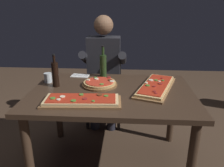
{
  "coord_description": "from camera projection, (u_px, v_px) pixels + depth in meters",
  "views": [
    {
      "loc": [
        0.12,
        -1.79,
        1.46
      ],
      "look_at": [
        0.0,
        0.05,
        0.79
      ],
      "focal_mm": 35.97,
      "sensor_mm": 36.0,
      "label": 1
    }
  ],
  "objects": [
    {
      "name": "pizza_round_far",
      "position": [
        100.0,
        83.0,
        2.06
      ],
      "size": [
        0.32,
        0.32,
        0.05
      ],
      "color": "brown",
      "rests_on": "dining_table"
    },
    {
      "name": "diner_chair",
      "position": [
        105.0,
        84.0,
        2.83
      ],
      "size": [
        0.44,
        0.44,
        0.87
      ],
      "color": "black",
      "rests_on": "ground_plane"
    },
    {
      "name": "pizza_rectangular_left",
      "position": [
        156.0,
        86.0,
        1.98
      ],
      "size": [
        0.44,
        0.68,
        0.05
      ],
      "color": "olive",
      "rests_on": "dining_table"
    },
    {
      "name": "wine_bottle_dark",
      "position": [
        55.0,
        74.0,
        2.0
      ],
      "size": [
        0.06,
        0.06,
        0.3
      ],
      "color": "black",
      "rests_on": "dining_table"
    },
    {
      "name": "ground_plane",
      "position": [
        112.0,
        161.0,
        2.19
      ],
      "size": [
        6.4,
        6.4,
        0.0
      ],
      "primitive_type": "plane",
      "color": "#4C3828"
    },
    {
      "name": "oil_bottle_amber",
      "position": [
        103.0,
        65.0,
        2.28
      ],
      "size": [
        0.07,
        0.07,
        0.32
      ],
      "color": "#233819",
      "rests_on": "dining_table"
    },
    {
      "name": "seated_diner",
      "position": [
        104.0,
        67.0,
        2.63
      ],
      "size": [
        0.53,
        0.41,
        1.33
      ],
      "color": "#23232D",
      "rests_on": "ground_plane"
    },
    {
      "name": "tumbler_near_camera",
      "position": [
        48.0,
        78.0,
        2.13
      ],
      "size": [
        0.07,
        0.07,
        0.09
      ],
      "color": "silver",
      "rests_on": "dining_table"
    },
    {
      "name": "napkin_cutlery_set",
      "position": [
        80.0,
        76.0,
        2.32
      ],
      "size": [
        0.19,
        0.13,
        0.01
      ],
      "color": "white",
      "rests_on": "dining_table"
    },
    {
      "name": "pizza_rectangular_front",
      "position": [
        82.0,
        101.0,
        1.7
      ],
      "size": [
        0.61,
        0.27,
        0.05
      ],
      "color": "brown",
      "rests_on": "dining_table"
    },
    {
      "name": "dining_table",
      "position": [
        112.0,
        101.0,
        1.97
      ],
      "size": [
        1.4,
        0.96,
        0.74
      ],
      "color": "#3D2B1E",
      "rests_on": "ground_plane"
    }
  ]
}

